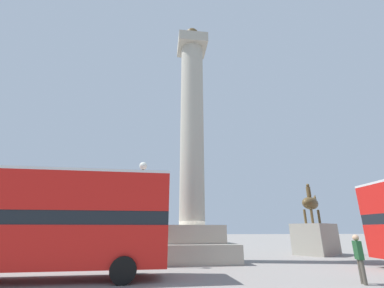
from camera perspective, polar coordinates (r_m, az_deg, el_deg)
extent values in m
plane|color=gray|center=(18.47, 0.00, -24.57)|extent=(200.00, 200.00, 0.00)
cube|color=#A39E8E|center=(18.42, 0.00, -22.84)|extent=(5.36, 5.36, 1.12)
cube|color=#A39E8E|center=(18.37, 0.00, -19.37)|extent=(3.86, 3.86, 1.12)
cylinder|color=#A39E8E|center=(19.84, 0.00, 3.75)|extent=(1.80, 1.80, 14.47)
cube|color=#A39E8E|center=(23.84, 0.00, 21.12)|extent=(2.42, 2.42, 0.90)
sphere|color=brown|center=(24.52, 0.00, 23.00)|extent=(1.19, 1.19, 1.19)
cube|color=red|center=(13.19, -31.93, -18.66)|extent=(11.10, 2.89, 1.64)
cube|color=black|center=(13.18, -31.11, -13.98)|extent=(11.10, 2.84, 0.55)
cube|color=red|center=(13.26, -30.35, -9.42)|extent=(11.10, 2.89, 1.59)
cube|color=silver|center=(13.39, -29.76, -5.84)|extent=(11.10, 2.89, 0.12)
cylinder|color=black|center=(13.67, -13.85, -24.13)|extent=(1.01, 0.33, 1.00)
cylinder|color=black|center=(11.10, -15.02, -25.47)|extent=(1.01, 0.33, 1.00)
cube|color=#A39E8E|center=(25.01, 25.72, -18.48)|extent=(4.34, 4.08, 2.43)
ellipsoid|color=brown|center=(25.10, 24.78, -11.88)|extent=(2.31, 2.05, 1.07)
cone|color=brown|center=(26.05, 25.57, -10.89)|extent=(1.18, 1.06, 1.12)
cylinder|color=brown|center=(25.20, 24.48, -9.68)|extent=(0.36, 0.36, 0.90)
sphere|color=brown|center=(25.28, 24.31, -8.36)|extent=(0.28, 0.28, 0.28)
cylinder|color=brown|center=(25.75, 25.16, -14.47)|extent=(0.20, 0.20, 1.16)
cylinder|color=brown|center=(25.51, 26.38, -14.28)|extent=(0.20, 0.20, 1.16)
cylinder|color=brown|center=(24.55, 23.84, -14.53)|extent=(0.20, 0.20, 1.16)
cylinder|color=brown|center=(24.30, 25.11, -14.34)|extent=(0.20, 0.20, 1.16)
cylinder|color=black|center=(15.85, -12.07, -24.49)|extent=(0.31, 0.31, 0.40)
cylinder|color=black|center=(15.77, -11.44, -15.34)|extent=(0.14, 0.14, 5.46)
sphere|color=white|center=(16.19, -10.78, -4.81)|extent=(0.48, 0.48, 0.48)
cylinder|color=#4C473D|center=(12.57, 33.82, -22.62)|extent=(0.14, 0.14, 0.86)
cylinder|color=#4C473D|center=(12.80, 33.40, -22.56)|extent=(0.14, 0.14, 0.86)
cube|color=#1E4C28|center=(12.61, 32.96, -19.17)|extent=(0.33, 0.50, 0.68)
sphere|color=tan|center=(12.59, 32.58, -17.13)|extent=(0.23, 0.23, 0.23)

